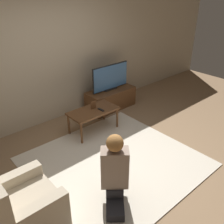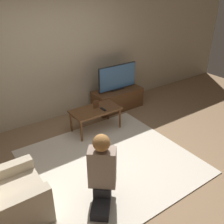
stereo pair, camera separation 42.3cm
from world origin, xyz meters
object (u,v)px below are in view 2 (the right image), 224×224
person_kneeling (102,169)px  armchair (8,200)px  coffee_table (96,112)px  tv (117,77)px

person_kneeling → armchair: bearing=19.1°
coffee_table → armchair: size_ratio=1.02×
armchair → coffee_table: bearing=-59.1°
tv → person_kneeling: size_ratio=0.95×
tv → armchair: bearing=-148.9°
armchair → person_kneeling: (1.06, -0.40, 0.23)m
person_kneeling → coffee_table: bearing=-78.8°
coffee_table → armchair: 2.23m
tv → coffee_table: 1.11m
tv → coffee_table: size_ratio=1.03×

